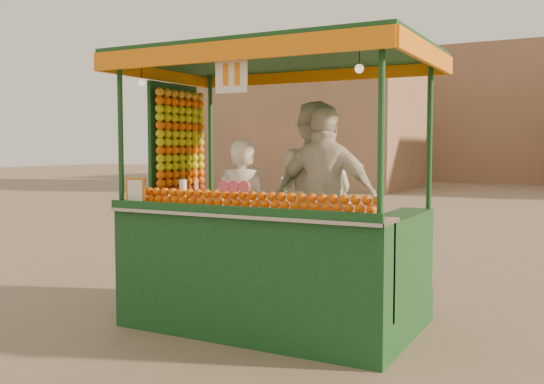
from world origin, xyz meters
The scene contains 7 objects.
ground centered at (0.00, 0.00, 0.00)m, with size 90.00×90.00×0.00m, color #6D604E.
building_left centered at (-9.00, 20.00, 3.00)m, with size 10.00×6.00×6.00m, color #957154.
building_center centered at (-2.00, 30.00, 3.50)m, with size 14.00×7.00×7.00m, color #957154.
juice_cart centered at (0.07, -0.17, 0.88)m, with size 2.99×1.94×2.72m.
vendor_left centered at (-0.23, -0.08, 1.09)m, with size 0.65×0.52×1.55m.
vendor_middle centered at (0.29, 0.55, 1.29)m, with size 1.07×0.90×1.94m.
vendor_right centered at (0.55, 0.26, 1.26)m, with size 1.12×0.49×1.88m.
Camera 1 is at (2.95, -5.44, 1.77)m, focal length 40.50 mm.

